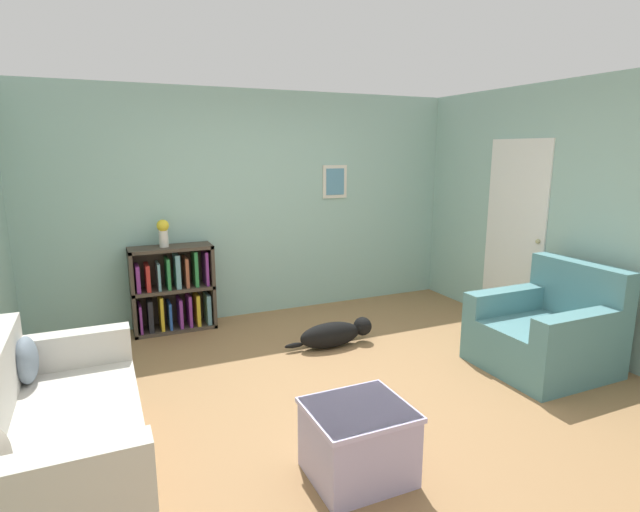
{
  "coord_description": "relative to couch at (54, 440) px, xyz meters",
  "views": [
    {
      "loc": [
        -1.69,
        -3.38,
        1.93
      ],
      "look_at": [
        0.0,
        0.4,
        1.05
      ],
      "focal_mm": 28.0,
      "sensor_mm": 36.0,
      "label": 1
    }
  ],
  "objects": [
    {
      "name": "ground_plane",
      "position": [
        2.03,
        0.43,
        -0.31
      ],
      "size": [
        14.0,
        14.0,
        0.0
      ],
      "primitive_type": "plane",
      "color": "#997047"
    },
    {
      "name": "wall_back",
      "position": [
        2.03,
        2.68,
        0.99
      ],
      "size": [
        5.6,
        0.13,
        2.6
      ],
      "color": "#93BCB2",
      "rests_on": "ground_plane"
    },
    {
      "name": "wall_right",
      "position": [
        4.58,
        0.44,
        0.98
      ],
      "size": [
        0.16,
        5.0,
        2.6
      ],
      "color": "#93BCB2",
      "rests_on": "ground_plane"
    },
    {
      "name": "couch",
      "position": [
        0.0,
        0.0,
        0.0
      ],
      "size": [
        0.85,
        1.72,
        0.85
      ],
      "color": "beige",
      "rests_on": "ground_plane"
    },
    {
      "name": "bookshelf",
      "position": [
        1.02,
        2.46,
        0.13
      ],
      "size": [
        0.86,
        0.33,
        0.93
      ],
      "color": "#42382D",
      "rests_on": "ground_plane"
    },
    {
      "name": "recliner_chair",
      "position": [
        3.94,
        0.07,
        0.02
      ],
      "size": [
        1.01,
        0.97,
        0.94
      ],
      "color": "slate",
      "rests_on": "ground_plane"
    },
    {
      "name": "coffee_table",
      "position": [
        1.64,
        -0.6,
        -0.07
      ],
      "size": [
        0.59,
        0.54,
        0.45
      ],
      "color": "#ADA3CC",
      "rests_on": "ground_plane"
    },
    {
      "name": "dog",
      "position": [
        2.4,
        1.29,
        -0.18
      ],
      "size": [
        0.93,
        0.23,
        0.26
      ],
      "color": "black",
      "rests_on": "ground_plane"
    },
    {
      "name": "vase",
      "position": [
        0.95,
        2.44,
        0.78
      ],
      "size": [
        0.13,
        0.13,
        0.29
      ],
      "color": "silver",
      "rests_on": "bookshelf"
    }
  ]
}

